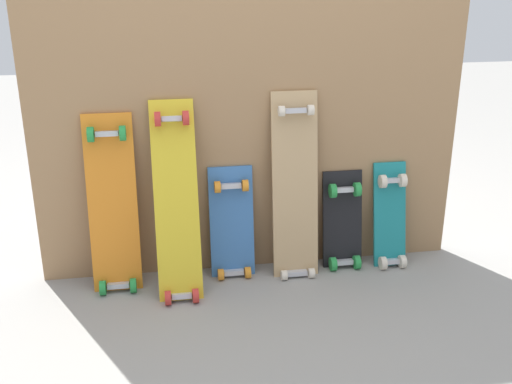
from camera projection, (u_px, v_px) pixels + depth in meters
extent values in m
plane|color=gray|center=(254.00, 269.00, 3.17)|extent=(12.00, 12.00, 0.00)
cube|color=#99724C|center=(251.00, 132.00, 2.98)|extent=(2.08, 0.04, 1.41)
cube|color=orange|center=(113.00, 210.00, 2.90)|extent=(0.23, 0.17, 0.90)
cube|color=#B7B7BF|center=(118.00, 286.00, 2.94)|extent=(0.10, 0.04, 0.03)
cube|color=#B7B7BF|center=(107.00, 133.00, 2.80)|extent=(0.10, 0.04, 0.03)
cylinder|color=#268C3F|center=(103.00, 288.00, 2.92)|extent=(0.03, 0.07, 0.07)
cylinder|color=#268C3F|center=(133.00, 286.00, 2.94)|extent=(0.03, 0.07, 0.07)
cylinder|color=#268C3F|center=(91.00, 135.00, 2.77)|extent=(0.03, 0.07, 0.07)
cylinder|color=#268C3F|center=(123.00, 133.00, 2.79)|extent=(0.03, 0.07, 0.07)
cube|color=gold|center=(177.00, 208.00, 2.86)|extent=(0.20, 0.32, 0.96)
cube|color=#B7B7BF|center=(182.00, 296.00, 2.86)|extent=(0.09, 0.04, 0.03)
cube|color=#B7B7BF|center=(172.00, 119.00, 2.81)|extent=(0.09, 0.04, 0.03)
cylinder|color=red|center=(168.00, 298.00, 2.83)|extent=(0.03, 0.07, 0.07)
cylinder|color=red|center=(196.00, 296.00, 2.85)|extent=(0.03, 0.07, 0.07)
cylinder|color=red|center=(158.00, 119.00, 2.79)|extent=(0.03, 0.07, 0.07)
cylinder|color=red|center=(186.00, 118.00, 2.81)|extent=(0.03, 0.07, 0.07)
cube|color=#386BAD|center=(232.00, 228.00, 3.06)|extent=(0.22, 0.11, 0.62)
cube|color=#B7B7BF|center=(234.00, 272.00, 3.08)|extent=(0.10, 0.04, 0.03)
cube|color=#B7B7BF|center=(231.00, 186.00, 2.99)|extent=(0.10, 0.04, 0.03)
cylinder|color=orange|center=(221.00, 275.00, 3.05)|extent=(0.03, 0.06, 0.06)
cylinder|color=orange|center=(248.00, 273.00, 3.07)|extent=(0.03, 0.06, 0.06)
cylinder|color=orange|center=(217.00, 187.00, 2.96)|extent=(0.03, 0.06, 0.06)
cylinder|color=orange|center=(245.00, 185.00, 2.98)|extent=(0.03, 0.06, 0.06)
cube|color=tan|center=(295.00, 193.00, 3.02)|extent=(0.22, 0.16, 0.98)
cube|color=#B7B7BF|center=(297.00, 273.00, 3.08)|extent=(0.10, 0.04, 0.03)
cube|color=#B7B7BF|center=(295.00, 110.00, 2.91)|extent=(0.10, 0.04, 0.03)
cylinder|color=beige|center=(284.00, 275.00, 3.05)|extent=(0.03, 0.05, 0.05)
cylinder|color=beige|center=(311.00, 273.00, 3.07)|extent=(0.03, 0.05, 0.05)
cylinder|color=beige|center=(281.00, 111.00, 2.88)|extent=(0.03, 0.05, 0.05)
cylinder|color=beige|center=(311.00, 110.00, 2.90)|extent=(0.03, 0.05, 0.05)
cube|color=black|center=(342.00, 225.00, 3.15)|extent=(0.20, 0.11, 0.56)
cube|color=#B7B7BF|center=(344.00, 262.00, 3.17)|extent=(0.09, 0.04, 0.03)
cube|color=#B7B7BF|center=(344.00, 189.00, 3.09)|extent=(0.09, 0.04, 0.03)
cylinder|color=#268C3F|center=(333.00, 264.00, 3.14)|extent=(0.03, 0.07, 0.07)
cylinder|color=#268C3F|center=(357.00, 262.00, 3.16)|extent=(0.03, 0.07, 0.07)
cylinder|color=#268C3F|center=(333.00, 191.00, 3.07)|extent=(0.03, 0.07, 0.07)
cylinder|color=#268C3F|center=(357.00, 189.00, 3.09)|extent=(0.03, 0.07, 0.07)
cube|color=#197A7F|center=(389.00, 220.00, 3.17)|extent=(0.17, 0.14, 0.59)
cube|color=#B7B7BF|center=(391.00, 261.00, 3.18)|extent=(0.08, 0.04, 0.03)
cube|color=#B7B7BF|center=(391.00, 180.00, 3.11)|extent=(0.08, 0.04, 0.03)
cylinder|color=beige|center=(383.00, 263.00, 3.16)|extent=(0.03, 0.07, 0.07)
cylinder|color=beige|center=(402.00, 262.00, 3.17)|extent=(0.03, 0.07, 0.07)
cylinder|color=beige|center=(383.00, 181.00, 3.09)|extent=(0.03, 0.07, 0.07)
cylinder|color=beige|center=(402.00, 180.00, 3.11)|extent=(0.03, 0.07, 0.07)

